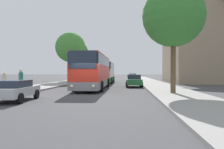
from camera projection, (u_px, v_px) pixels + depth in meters
ground_plane at (88, 95)px, 17.29m from camera, size 300.00×300.00×0.00m
sidewalk_left at (3, 93)px, 17.79m from camera, size 4.00×120.00×0.15m
sidewalk_right at (178, 94)px, 16.78m from camera, size 4.00×120.00×0.15m
building_right_background at (219, 33)px, 37.66m from camera, size 16.94×14.67×17.03m
bus_front at (93, 71)px, 23.00m from camera, size 2.84×11.50×3.54m
bus_middle at (105, 72)px, 36.66m from camera, size 2.93×11.05×3.38m
parked_car_left_curb at (14, 90)px, 13.46m from camera, size 2.18×4.06×1.30m
parked_car_right_near at (134, 81)px, 26.27m from camera, size 2.02×3.99×1.49m
parked_car_right_far at (132, 77)px, 46.92m from camera, size 2.03×4.22×1.48m
pedestrian_waiting_near at (21, 80)px, 18.47m from camera, size 0.36×0.36×1.86m
pedestrian_waiting_far at (4, 81)px, 19.52m from camera, size 0.36×0.36×1.60m
tree_left_near at (77, 52)px, 44.22m from camera, size 4.34×4.34×7.92m
tree_left_far at (70, 47)px, 37.98m from camera, size 5.22×5.22×8.58m
tree_right_near at (173, 16)px, 17.14m from camera, size 4.87×4.87×8.50m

